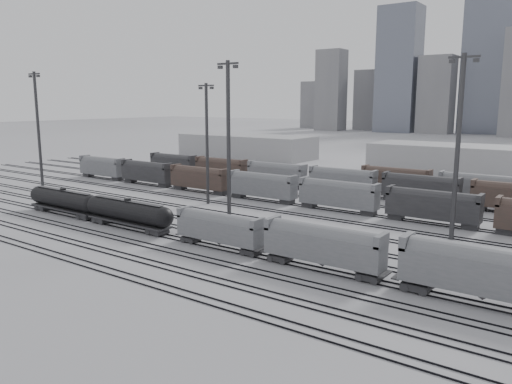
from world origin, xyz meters
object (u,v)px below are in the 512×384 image
Objects in this scene: tank_car_a at (64,200)px; light_mast_c at (228,137)px; hopper_car_a at (219,227)px; light_mast_a at (38,126)px; hopper_car_c at (485,270)px; tank_car_b at (128,212)px; hopper_car_b at (323,244)px.

tank_car_a is 31.95m from light_mast_c.
light_mast_a reaches higher than hopper_car_a.
light_mast_c is (-43.05, 14.00, 10.41)m from hopper_car_c.
light_mast_c is at bearing 56.71° from tank_car_b.
light_mast_c is (58.30, -1.35, -0.15)m from light_mast_a.
hopper_car_b is 0.57× the size of light_mast_c.
light_mast_c reaches higher than hopper_car_b.
hopper_car_c is 0.61× the size of light_mast_a.
light_mast_c is (26.37, 14.00, 11.37)m from tank_car_a.
light_mast_a is (-49.10, 15.35, 11.47)m from tank_car_b.
light_mast_c is at bearing 161.98° from hopper_car_c.
hopper_car_b is (15.87, 0.00, 0.34)m from hopper_car_a.
tank_car_a is at bearing -152.03° from light_mast_c.
tank_car_b is at bearing 180.00° from hopper_car_a.
tank_car_b reaches higher than tank_car_a.
light_mast_a is (-101.35, 15.35, 10.56)m from hopper_car_c.
tank_car_b is 0.70× the size of light_mast_a.
hopper_car_a is at bearing -55.92° from light_mast_c.
tank_car_b is at bearing 0.00° from tank_car_a.
tank_car_b is 34.55m from hopper_car_b.
light_mast_c is at bearing 27.97° from tank_car_a.
light_mast_c is (9.20, 14.00, 11.32)m from tank_car_b.
light_mast_c reaches higher than hopper_car_a.
tank_car_a is 1.37× the size of hopper_car_a.
hopper_car_a is 33.58m from hopper_car_c.
light_mast_a is (-31.93, 15.35, 11.52)m from tank_car_a.
tank_car_a is at bearing 180.00° from hopper_car_a.
hopper_car_b reaches higher than tank_car_b.
light_mast_c is at bearing 151.08° from hopper_car_b.
light_mast_a is at bearing 169.60° from hopper_car_b.
hopper_car_c is at bearing 0.00° from hopper_car_a.
tank_car_b is 1.40× the size of hopper_car_a.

